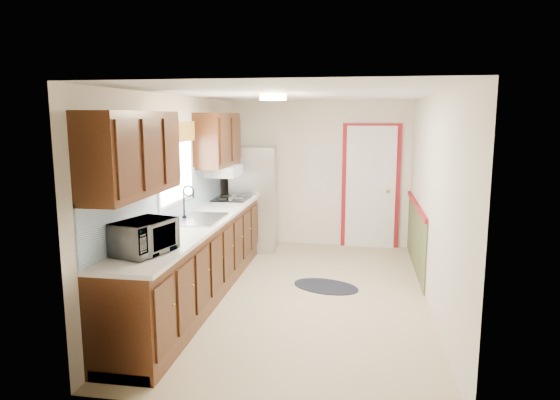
% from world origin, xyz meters
% --- Properties ---
extents(room_shell, '(3.20, 5.20, 2.52)m').
position_xyz_m(room_shell, '(0.00, 0.00, 1.20)').
color(room_shell, tan).
rests_on(room_shell, ground).
extents(kitchen_run, '(0.63, 4.00, 2.20)m').
position_xyz_m(kitchen_run, '(-1.24, -0.29, 0.81)').
color(kitchen_run, '#381B0C').
rests_on(kitchen_run, ground).
extents(back_wall_trim, '(1.12, 2.30, 2.08)m').
position_xyz_m(back_wall_trim, '(0.99, 2.21, 0.89)').
color(back_wall_trim, maroon).
rests_on(back_wall_trim, ground).
extents(ceiling_fixture, '(0.30, 0.30, 0.06)m').
position_xyz_m(ceiling_fixture, '(-0.30, -0.20, 2.36)').
color(ceiling_fixture, '#FFD88C').
rests_on(ceiling_fixture, room_shell).
extents(microwave, '(0.44, 0.61, 0.37)m').
position_xyz_m(microwave, '(-1.20, -1.70, 1.12)').
color(microwave, white).
rests_on(microwave, kitchen_run).
extents(refrigerator, '(0.77, 0.74, 1.68)m').
position_xyz_m(refrigerator, '(-1.02, 2.05, 0.84)').
color(refrigerator, '#B7B7BC').
rests_on(refrigerator, ground).
extents(rug, '(1.00, 0.82, 0.01)m').
position_xyz_m(rug, '(0.28, 0.34, 0.01)').
color(rug, black).
rests_on(rug, ground).
extents(cooktop, '(0.50, 0.60, 0.02)m').
position_xyz_m(cooktop, '(-1.19, 1.30, 0.95)').
color(cooktop, black).
rests_on(cooktop, kitchen_run).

